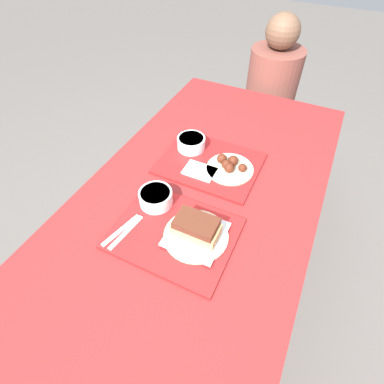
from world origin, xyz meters
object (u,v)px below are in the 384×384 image
Objects in this scene: tray_near at (175,233)px; bowl_coleslaw_far at (191,142)px; tray_far at (210,163)px; brisket_sandwich_plate at (196,230)px; person_seated_across at (272,83)px; bowl_coleslaw_near at (156,197)px; wings_plate_far at (230,166)px.

bowl_coleslaw_far is (-0.16, 0.46, 0.04)m from tray_near.
tray_far is 1.87× the size of brisket_sandwich_plate.
tray_near and tray_far have the same top height.
bowl_coleslaw_far reaches higher than tray_far.
person_seated_across is at bearing 87.77° from tray_far.
brisket_sandwich_plate is at bearing -73.68° from tray_far.
tray_near is 3.33× the size of bowl_coleslaw_near.
tray_far is 2.11× the size of wings_plate_far.
brisket_sandwich_plate is (0.11, -0.38, 0.04)m from tray_far.
bowl_coleslaw_far is (-0.12, 0.06, 0.04)m from tray_far.
brisket_sandwich_plate reaches higher than tray_far.
wings_plate_far is at bearing 81.92° from tray_near.
tray_near is at bearing -35.90° from bowl_coleslaw_near.
tray_far is 0.94m from person_seated_across.
brisket_sandwich_plate is (0.08, 0.02, 0.04)m from tray_near.
person_seated_across is at bearing 93.46° from wings_plate_far.
person_seated_across reaches higher than wings_plate_far.
tray_near is 1.00× the size of tray_far.
person_seated_across is (0.16, 0.88, -0.08)m from bowl_coleslaw_far.
tray_near is 0.40m from wings_plate_far.
tray_near is 0.48m from bowl_coleslaw_far.
tray_far is 0.32m from bowl_coleslaw_near.
tray_near is at bearing -84.79° from tray_far.
bowl_coleslaw_near reaches higher than wings_plate_far.
brisket_sandwich_plate reaches higher than tray_near.
bowl_coleslaw_near is 0.36m from bowl_coleslaw_far.
wings_plate_far is 0.94m from person_seated_across.
bowl_coleslaw_near is at bearing -85.93° from bowl_coleslaw_far.
wings_plate_far is at bearing -1.80° from tray_far.
bowl_coleslaw_far is at bearing 94.07° from bowl_coleslaw_near.
tray_far is at bearing 178.20° from wings_plate_far.
brisket_sandwich_plate is at bearing -87.15° from wings_plate_far.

